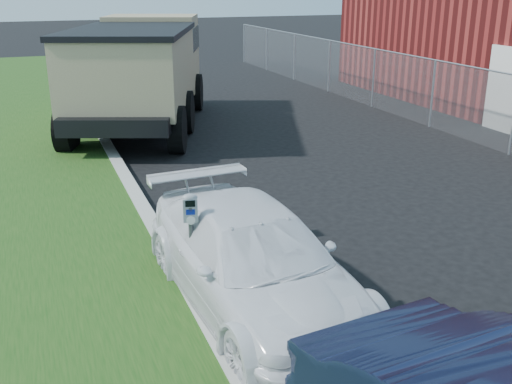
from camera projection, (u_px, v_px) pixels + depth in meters
name	position (u px, v px, depth m)	size (l,w,h in m)	color
ground	(376.00, 271.00, 8.25)	(120.00, 120.00, 0.00)	black
chainlink_fence	(434.00, 81.00, 16.02)	(0.06, 30.06, 30.00)	slate
parking_meter	(191.00, 223.00, 7.07)	(0.20, 0.16, 1.32)	#3F4247
white_wagon	(254.00, 260.00, 7.17)	(1.72, 4.23, 1.23)	white
dump_truck	(141.00, 67.00, 16.12)	(4.97, 7.64, 2.82)	black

